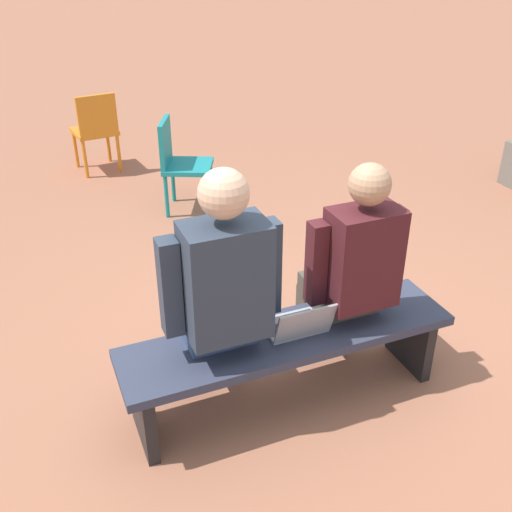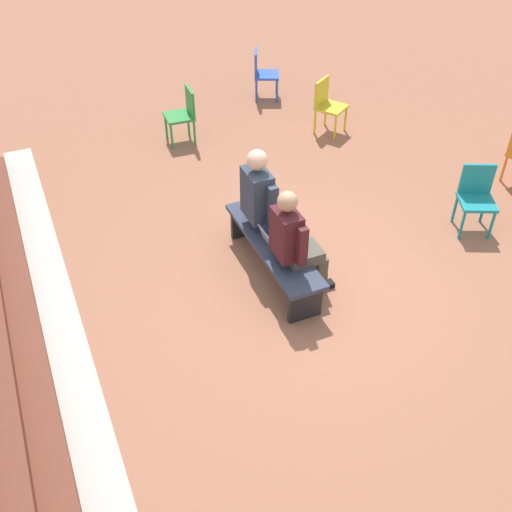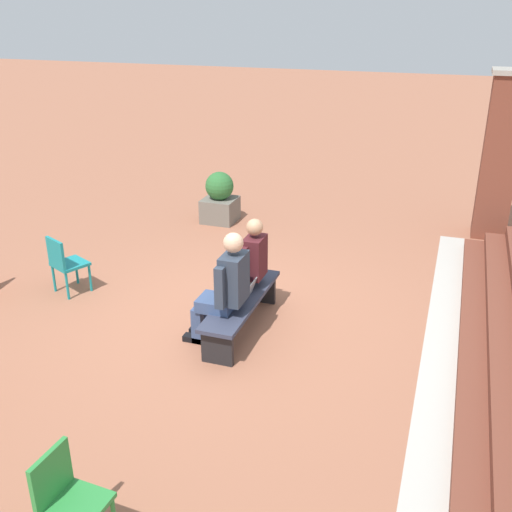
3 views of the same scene
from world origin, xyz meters
The scene contains 11 objects.
ground_plane centered at (0.00, 0.00, 0.00)m, with size 60.00×60.00×0.00m, color #9E6047.
concrete_strip centered at (0.21, 2.64, 0.00)m, with size 8.35×0.40×0.01m, color #B7B2A8.
brick_steps centered at (0.21, 3.39, 0.18)m, with size 7.55×0.90×0.45m.
brick_pillar_left_of_steps centered at (-4.30, 3.22, 1.42)m, with size 0.64×0.64×2.81m.
bench centered at (0.21, 0.26, 0.35)m, with size 1.80×0.44×0.45m.
person_student centered at (-0.18, 0.19, 0.72)m, with size 0.54×0.69×1.35m.
person_adult centered at (0.56, 0.18, 0.75)m, with size 0.59×0.75×1.43m.
laptop centered at (0.16, 0.27, 0.50)m, with size 0.32×0.29×0.21m.
plastic_chair_far_left centered at (3.65, 0.16, 0.48)m, with size 0.44×0.44×0.84m.
plastic_chair_far_right centered at (0.03, -2.42, 0.48)m, with size 0.56×0.56×0.84m.
planter centered at (-3.44, -1.51, 0.44)m, with size 0.60×0.60×0.94m.
Camera 3 is at (6.34, 2.54, 3.81)m, focal length 42.00 mm.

